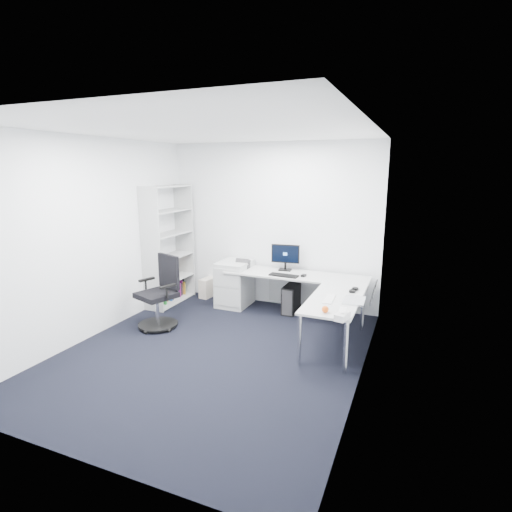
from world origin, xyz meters
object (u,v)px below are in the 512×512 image
at_px(bookshelf, 168,245).
at_px(laptop, 355,291).
at_px(l_desk, 289,300).
at_px(task_chair, 156,293).
at_px(monitor, 285,257).

relative_size(bookshelf, laptop, 5.31).
xyz_separation_m(l_desk, task_chair, (-1.69, -0.98, 0.20)).
height_order(bookshelf, laptop, bookshelf).
bearing_deg(bookshelf, task_chair, -65.01).
bearing_deg(l_desk, task_chair, -149.86).
bearing_deg(task_chair, monitor, 64.93).
bearing_deg(monitor, laptop, -48.61).
relative_size(task_chair, monitor, 2.30).
distance_m(monitor, laptop, 1.72).
height_order(l_desk, laptop, laptop).
xyz_separation_m(task_chair, monitor, (1.46, 1.47, 0.35)).
distance_m(task_chair, monitor, 2.10).
bearing_deg(task_chair, laptop, 26.49).
bearing_deg(laptop, bookshelf, 165.64).
bearing_deg(bookshelf, l_desk, -1.32).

